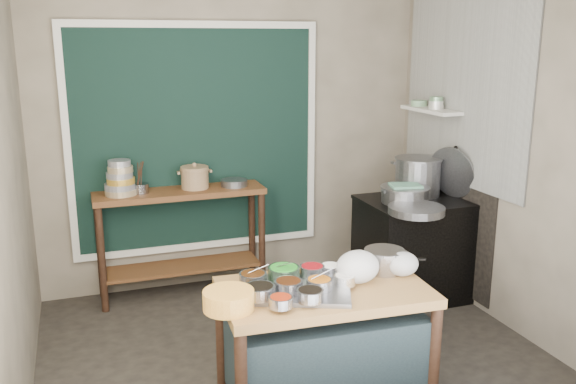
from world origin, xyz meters
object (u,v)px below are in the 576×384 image
object	(u,v)px
yellow_basin	(229,300)
saucepan	(384,260)
stove_block	(415,250)
ceramic_crock	(195,179)
prep_table	(324,344)
condiment_tray	(299,290)
utensil_cup	(141,188)
back_counter	(182,242)
steamer	(405,194)
stock_pot	(418,176)

from	to	relation	value
yellow_basin	saucepan	xyz separation A→B (m)	(1.09, 0.23, 0.02)
stove_block	ceramic_crock	size ratio (longest dim) A/B	3.53
prep_table	ceramic_crock	world-z (taller)	ceramic_crock
condiment_tray	utensil_cup	world-z (taller)	utensil_cup
prep_table	ceramic_crock	xyz separation A→B (m)	(-0.40, 1.96, 0.66)
saucepan	stove_block	bearing A→B (deg)	74.66
utensil_cup	prep_table	bearing A→B (deg)	-66.02
prep_table	yellow_basin	size ratio (longest dim) A/B	4.37
back_counter	steamer	xyz separation A→B (m)	(1.75, -0.78, 0.47)
stock_pot	prep_table	bearing A→B (deg)	-136.76
prep_table	stock_pot	distance (m)	2.10
back_counter	condiment_tray	world-z (taller)	back_counter
stock_pot	steamer	world-z (taller)	stock_pot
back_counter	steamer	size ratio (longest dim) A/B	3.44
yellow_basin	ceramic_crock	distance (m)	2.09
utensil_cup	stock_pot	xyz separation A→B (m)	(2.31, -0.58, 0.05)
ceramic_crock	stock_pot	size ratio (longest dim) A/B	0.60
yellow_basin	steamer	world-z (taller)	steamer
yellow_basin	steamer	size ratio (longest dim) A/B	0.68
utensil_cup	stock_pot	world-z (taller)	stock_pot
back_counter	utensil_cup	bearing A→B (deg)	-179.59
stove_block	saucepan	size ratio (longest dim) A/B	3.37
utensil_cup	yellow_basin	bearing A→B (deg)	-83.19
prep_table	ceramic_crock	size ratio (longest dim) A/B	4.91
back_counter	condiment_tray	size ratio (longest dim) A/B	2.40
prep_table	steamer	bearing A→B (deg)	47.35
stock_pot	steamer	distance (m)	0.32
saucepan	steamer	world-z (taller)	steamer
back_counter	stove_block	xyz separation A→B (m)	(1.90, -0.73, -0.05)
yellow_basin	condiment_tray	bearing A→B (deg)	11.27
yellow_basin	steamer	xyz separation A→B (m)	(1.83, 1.27, 0.14)
saucepan	stock_pot	bearing A→B (deg)	75.70
prep_table	condiment_tray	xyz separation A→B (m)	(-0.17, -0.01, 0.39)
condiment_tray	utensil_cup	bearing A→B (deg)	109.49
prep_table	yellow_basin	distance (m)	0.76
stove_block	condiment_tray	bearing A→B (deg)	-141.33
stock_pot	saucepan	bearing A→B (deg)	-128.38
stove_block	yellow_basin	world-z (taller)	yellow_basin
prep_table	back_counter	size ratio (longest dim) A/B	0.86
steamer	stock_pot	bearing A→B (deg)	39.89
stove_block	saucepan	xyz separation A→B (m)	(-0.90, -1.09, 0.40)
stove_block	condiment_tray	size ratio (longest dim) A/B	1.49
saucepan	steamer	xyz separation A→B (m)	(0.75, 1.04, 0.13)
prep_table	stock_pot	bearing A→B (deg)	46.74
stock_pot	utensil_cup	bearing A→B (deg)	165.91
yellow_basin	saucepan	world-z (taller)	saucepan
back_counter	condiment_tray	xyz separation A→B (m)	(0.37, -1.96, 0.29)
saucepan	ceramic_crock	world-z (taller)	ceramic_crock
stove_block	stock_pot	size ratio (longest dim) A/B	2.13
condiment_tray	yellow_basin	xyz separation A→B (m)	(-0.45, -0.09, 0.04)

